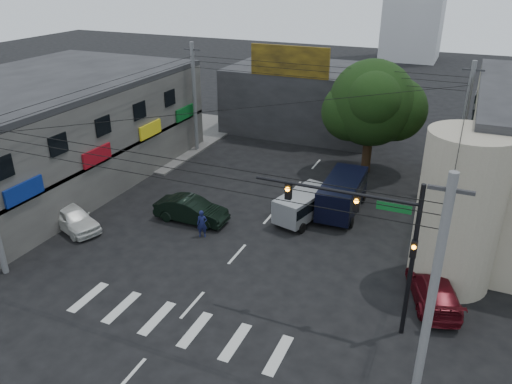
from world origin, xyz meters
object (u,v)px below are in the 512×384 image
Objects in this scene: traffic_gantry at (374,230)px; white_compact at (73,218)px; maroon_sedan at (434,289)px; utility_pole_far_left at (195,99)px; traffic_officer at (202,224)px; utility_pole_near_right at (432,297)px; utility_pole_far_right at (463,129)px; silver_minivan at (303,206)px; street_tree at (372,103)px; dark_sedan at (191,210)px; navy_van at (342,196)px.

traffic_gantry reaches higher than white_compact.
white_compact is at bearing -14.41° from maroon_sedan.
utility_pole_far_left is 15.59m from traffic_officer.
utility_pole_far_right is (0.00, 20.50, 0.00)m from utility_pole_near_right.
utility_pole_far_right is at bearing -30.18° from silver_minivan.
utility_pole_far_left reaches higher than silver_minivan.
dark_sedan is at bearing -123.67° from street_tree.
street_tree is 22.33m from white_compact.
traffic_officer is (7.74, 2.31, 0.10)m from white_compact.
utility_pole_far_left is 25.59m from maroon_sedan.
utility_pole_far_right is 19.19m from dark_sedan.
street_tree reaches higher than navy_van.
traffic_officer is (-10.58, 4.00, -3.99)m from traffic_gantry.
white_compact is at bearing -143.91° from utility_pole_far_right.
traffic_gantry is 1.26× the size of navy_van.
utility_pole_far_right is (2.68, 17.00, -0.23)m from traffic_gantry.
navy_van reaches higher than dark_sedan.
navy_van is (14.51, 8.86, 0.39)m from white_compact.
utility_pole_far_right is (6.50, -1.00, -0.87)m from street_tree.
traffic_gantry is 12.00m from traffic_officer.
navy_van is at bearing -135.21° from utility_pole_far_right.
utility_pole_far_left and utility_pole_far_right have the same top height.
utility_pole_far_left reaches higher than white_compact.
traffic_officer is (1.59, -1.46, 0.07)m from dark_sedan.
white_compact is at bearing -90.00° from utility_pole_far_left.
silver_minivan is (12.55, -8.57, -3.67)m from utility_pole_far_left.
street_tree is 5.16× the size of traffic_officer.
traffic_officer reaches higher than dark_sedan.
silver_minivan is at bearing -66.21° from dark_sedan.
silver_minivan is at bearing 136.06° from navy_van.
navy_van is at bearing -38.22° from white_compact.
dark_sedan is at bearing -142.16° from utility_pole_far_right.
traffic_officer is at bearing -135.56° from utility_pole_far_right.
dark_sedan is 7.05m from silver_minivan.
street_tree is at bearing -34.77° from dark_sedan.
street_tree is 1.21× the size of traffic_gantry.
maroon_sedan is at bearing 90.00° from utility_pole_near_right.
white_compact is 17.01m from navy_van.
utility_pole_near_right is at bearing -83.53° from white_compact.
white_compact is at bearing 174.71° from traffic_gantry.
maroon_sedan is 0.91× the size of navy_van.
maroon_sedan is 3.09× the size of traffic_officer.
utility_pole_far_right is 14.63m from maroon_sedan.
utility_pole_near_right is (2.68, -3.50, -0.23)m from traffic_gantry.
dark_sedan is 7.21m from white_compact.
utility_pole_near_right reaches higher than traffic_gantry.
utility_pole_far_left is at bearing 70.10° from silver_minivan.
street_tree is at bearing -1.16° from navy_van.
dark_sedan is 15.07m from maroon_sedan.
silver_minivan is at bearing 125.32° from utility_pole_near_right.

